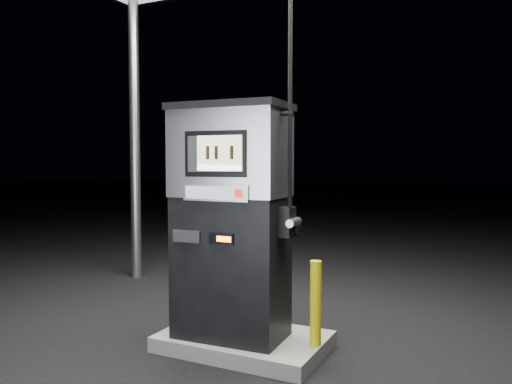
% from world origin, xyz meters
% --- Properties ---
extents(ground, '(80.00, 80.00, 0.00)m').
position_xyz_m(ground, '(0.00, 0.00, 0.00)').
color(ground, black).
rests_on(ground, ground).
extents(pump_island, '(1.60, 1.00, 0.15)m').
position_xyz_m(pump_island, '(0.00, 0.00, 0.07)').
color(pump_island, slate).
rests_on(pump_island, ground).
extents(fuel_dispenser, '(1.26, 0.72, 4.70)m').
position_xyz_m(fuel_dispenser, '(-0.08, -0.10, 1.31)').
color(fuel_dispenser, black).
rests_on(fuel_dispenser, pump_island).
extents(bollard_left, '(0.11, 0.11, 0.83)m').
position_xyz_m(bollard_left, '(-0.55, -0.03, 0.56)').
color(bollard_left, yellow).
rests_on(bollard_left, pump_island).
extents(bollard_right, '(0.11, 0.11, 0.80)m').
position_xyz_m(bollard_right, '(0.74, 0.03, 0.55)').
color(bollard_right, yellow).
rests_on(bollard_right, pump_island).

